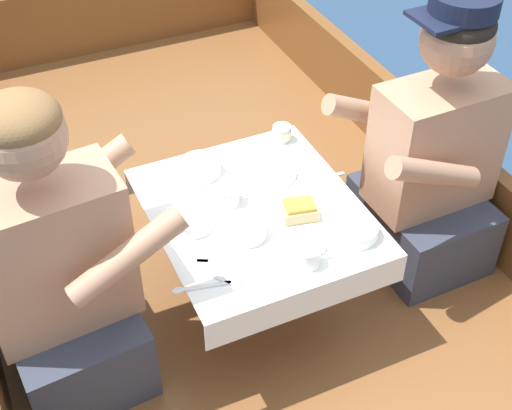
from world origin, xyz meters
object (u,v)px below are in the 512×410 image
at_px(coffee_cup_port, 227,195).
at_px(coffee_cup_starboard, 308,256).
at_px(person_port, 60,276).
at_px(tin_can, 282,133).
at_px(person_starboard, 431,162).
at_px(sandwich, 299,210).

relative_size(coffee_cup_port, coffee_cup_starboard, 1.08).
xyz_separation_m(person_port, tin_can, (0.85, 0.34, 0.01)).
xyz_separation_m(coffee_cup_starboard, tin_can, (0.20, 0.57, -0.00)).
bearing_deg(coffee_cup_starboard, person_starboard, 21.45).
height_order(person_port, coffee_cup_port, person_port).
height_order(person_port, person_starboard, person_starboard).
height_order(sandwich, coffee_cup_starboard, same).
relative_size(coffee_cup_port, tin_can, 1.59).
relative_size(coffee_cup_starboard, tin_can, 1.47).
xyz_separation_m(person_starboard, coffee_cup_port, (-0.68, 0.11, 0.01)).
bearing_deg(coffee_cup_starboard, person_port, 160.56).
bearing_deg(sandwich, person_starboard, 4.78).
relative_size(person_starboard, sandwich, 8.16).
height_order(person_starboard, sandwich, person_starboard).
xyz_separation_m(person_port, sandwich, (0.72, -0.05, 0.02)).
distance_m(sandwich, coffee_cup_port, 0.23).
relative_size(person_starboard, tin_can, 14.83).
bearing_deg(person_starboard, tin_can, -43.80).
height_order(sandwich, tin_can, sandwich).
height_order(person_starboard, coffee_cup_port, person_starboard).
height_order(coffee_cup_port, coffee_cup_starboard, coffee_cup_port).
height_order(person_port, coffee_cup_starboard, person_port).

